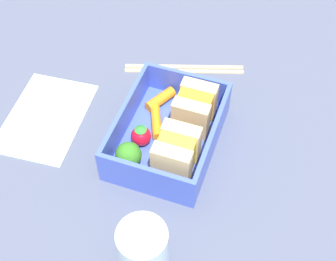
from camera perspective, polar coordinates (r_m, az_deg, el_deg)
The scene contains 12 objects.
ground_plane at distance 64.66cm, azimuth 0.00°, elevation -2.02°, with size 120.00×120.00×2.00cm, color #484F65.
bento_tray at distance 63.37cm, azimuth 0.00°, elevation -1.17°, with size 17.06×12.66×1.20cm, color #4159C9.
bento_rim at distance 61.18cm, azimuth 0.00°, elevation 0.38°, with size 17.06×12.66×4.32cm.
sandwich_left at distance 62.65cm, azimuth 3.26°, elevation 2.69°, with size 5.62×4.89×5.41cm.
sandwich_center_left at distance 58.12cm, azimuth 1.04°, elevation -2.69°, with size 5.62×4.89×5.41cm.
carrot_stick_left at distance 66.22cm, azimuth -0.94°, elevation 3.82°, with size 1.56×1.56×4.64cm, color orange.
carrot_stick_far_left at distance 63.76cm, azimuth -1.45°, elevation 1.09°, with size 1.31×1.31×5.32cm, color orange.
strawberry_far_left at distance 61.35cm, azimuth -3.31°, elevation -0.60°, with size 2.70×2.70×3.30cm.
broccoli_floret at distance 58.43cm, azimuth -4.84°, elevation -3.03°, with size 3.35×3.35×4.16cm.
chopstick_pair at distance 72.99cm, azimuth 1.98°, elevation 7.67°, with size 7.27×17.92×0.70cm.
drinking_glass at distance 50.68cm, azimuth -3.00°, elevation -14.90°, with size 5.22×5.22×9.52cm, color silver.
folded_napkin at distance 68.69cm, azimuth -14.67°, elevation 1.65°, with size 15.05×10.48×0.40cm, color silver.
Camera 1 is at (35.86, 12.52, 51.32)cm, focal length 50.00 mm.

